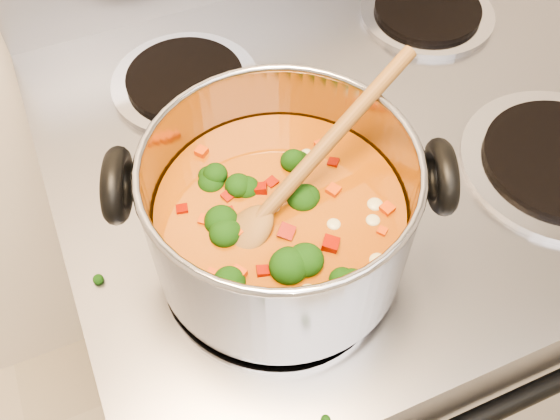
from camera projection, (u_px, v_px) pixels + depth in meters
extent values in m
cube|color=gray|center=(336.00, 292.00, 1.17)|extent=(0.79, 0.69, 0.92)
cylinder|color=black|center=(498.00, 409.00, 0.70)|extent=(0.67, 0.02, 0.02)
cylinder|color=#A5A5AD|center=(276.00, 268.00, 0.67)|extent=(0.24, 0.24, 0.01)
cylinder|color=black|center=(276.00, 264.00, 0.66)|extent=(0.19, 0.19, 0.01)
cylinder|color=#A5A5AD|center=(560.00, 163.00, 0.75)|extent=(0.24, 0.24, 0.01)
cylinder|color=#A5A5AD|center=(185.00, 83.00, 0.84)|extent=(0.20, 0.20, 0.01)
cylinder|color=black|center=(185.00, 78.00, 0.83)|extent=(0.16, 0.16, 0.01)
cylinder|color=#A5A5AD|center=(427.00, 14.00, 0.92)|extent=(0.20, 0.20, 0.01)
cylinder|color=black|center=(428.00, 9.00, 0.91)|extent=(0.16, 0.16, 0.01)
cylinder|color=gray|center=(280.00, 211.00, 0.61)|extent=(0.26, 0.26, 0.14)
torus|color=gray|center=(280.00, 165.00, 0.55)|extent=(0.26, 0.26, 0.01)
cylinder|color=#9F490E|center=(280.00, 229.00, 0.63)|extent=(0.24, 0.24, 0.08)
torus|color=black|center=(118.00, 185.00, 0.57)|extent=(0.05, 0.08, 0.08)
torus|color=black|center=(441.00, 176.00, 0.57)|extent=(0.05, 0.08, 0.08)
ellipsoid|color=black|center=(345.00, 230.00, 0.59)|extent=(0.04, 0.04, 0.03)
ellipsoid|color=black|center=(275.00, 150.00, 0.64)|extent=(0.04, 0.04, 0.03)
ellipsoid|color=black|center=(195.00, 198.00, 0.61)|extent=(0.04, 0.04, 0.03)
ellipsoid|color=black|center=(244.00, 209.00, 0.60)|extent=(0.04, 0.04, 0.03)
ellipsoid|color=black|center=(314.00, 223.00, 0.59)|extent=(0.04, 0.04, 0.03)
ellipsoid|color=black|center=(250.00, 212.00, 0.60)|extent=(0.04, 0.04, 0.03)
ellipsoid|color=black|center=(377.00, 174.00, 0.63)|extent=(0.04, 0.04, 0.03)
ellipsoid|color=black|center=(192.00, 192.00, 0.61)|extent=(0.04, 0.04, 0.03)
ellipsoid|color=black|center=(293.00, 290.00, 0.55)|extent=(0.04, 0.04, 0.03)
ellipsoid|color=#9D0F05|center=(362.00, 234.00, 0.58)|extent=(0.01, 0.01, 0.01)
ellipsoid|color=#9D0F05|center=(251.00, 237.00, 0.58)|extent=(0.01, 0.01, 0.01)
ellipsoid|color=#9D0F05|center=(359.00, 239.00, 0.58)|extent=(0.01, 0.01, 0.01)
ellipsoid|color=#9D0F05|center=(314.00, 286.00, 0.55)|extent=(0.01, 0.01, 0.01)
ellipsoid|color=#9D0F05|center=(341.00, 262.00, 0.57)|extent=(0.01, 0.01, 0.01)
ellipsoid|color=#9D0F05|center=(349.00, 165.00, 0.63)|extent=(0.01, 0.01, 0.01)
ellipsoid|color=#9D0F05|center=(376.00, 171.00, 0.63)|extent=(0.01, 0.01, 0.01)
ellipsoid|color=#9D0F05|center=(187.00, 208.00, 0.60)|extent=(0.01, 0.01, 0.01)
ellipsoid|color=#9D0F05|center=(360.00, 257.00, 0.57)|extent=(0.01, 0.01, 0.01)
ellipsoid|color=#9D0F05|center=(272.00, 253.00, 0.57)|extent=(0.01, 0.01, 0.01)
ellipsoid|color=#CA400B|center=(312.00, 163.00, 0.63)|extent=(0.01, 0.01, 0.01)
ellipsoid|color=#CA400B|center=(201.00, 251.00, 0.57)|extent=(0.01, 0.01, 0.01)
ellipsoid|color=#CA400B|center=(258.00, 138.00, 0.65)|extent=(0.01, 0.01, 0.01)
ellipsoid|color=#CA400B|center=(343.00, 206.00, 0.60)|extent=(0.01, 0.01, 0.01)
ellipsoid|color=#CA400B|center=(371.00, 217.00, 0.60)|extent=(0.01, 0.01, 0.01)
ellipsoid|color=#CA400B|center=(249.00, 221.00, 0.59)|extent=(0.01, 0.01, 0.01)
ellipsoid|color=#CA400B|center=(282.00, 147.00, 0.65)|extent=(0.01, 0.01, 0.01)
ellipsoid|color=#CA400B|center=(309.00, 148.00, 0.65)|extent=(0.01, 0.01, 0.01)
ellipsoid|color=#CA400B|center=(178.00, 186.00, 0.62)|extent=(0.01, 0.01, 0.01)
ellipsoid|color=#C9BF8A|center=(343.00, 266.00, 0.56)|extent=(0.02, 0.02, 0.01)
ellipsoid|color=#C9BF8A|center=(266.00, 210.00, 0.60)|extent=(0.02, 0.02, 0.01)
ellipsoid|color=#C9BF8A|center=(330.00, 207.00, 0.60)|extent=(0.02, 0.02, 0.01)
ellipsoid|color=#C9BF8A|center=(197.00, 154.00, 0.64)|extent=(0.02, 0.02, 0.01)
ellipsoid|color=#C9BF8A|center=(294.00, 133.00, 0.66)|extent=(0.02, 0.02, 0.01)
ellipsoid|color=#C9BF8A|center=(312.00, 246.00, 0.58)|extent=(0.02, 0.02, 0.01)
ellipsoid|color=#C9BF8A|center=(305.00, 126.00, 0.66)|extent=(0.02, 0.02, 0.01)
ellipsoid|color=#C9BF8A|center=(293.00, 243.00, 0.58)|extent=(0.02, 0.02, 0.01)
ellipsoid|color=#C9BF8A|center=(245.00, 130.00, 0.66)|extent=(0.02, 0.02, 0.01)
ellipsoid|color=brown|center=(246.00, 234.00, 0.59)|extent=(0.08, 0.06, 0.04)
cylinder|color=brown|center=(329.00, 141.00, 0.59)|extent=(0.22, 0.09, 0.10)
ellipsoid|color=black|center=(356.00, 164.00, 0.75)|extent=(0.01, 0.01, 0.01)
ellipsoid|color=black|center=(379.00, 361.00, 0.61)|extent=(0.01, 0.01, 0.01)
ellipsoid|color=black|center=(410.00, 329.00, 0.63)|extent=(0.01, 0.01, 0.01)
ellipsoid|color=black|center=(465.00, 290.00, 0.65)|extent=(0.01, 0.01, 0.01)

